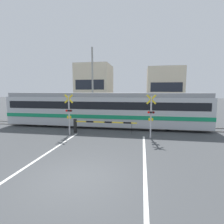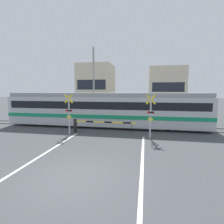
{
  "view_description": "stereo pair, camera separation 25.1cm",
  "coord_description": "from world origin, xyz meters",
  "views": [
    {
      "loc": [
        2.37,
        -5.83,
        3.28
      ],
      "look_at": [
        0.0,
        7.94,
        1.6
      ],
      "focal_mm": 28.0,
      "sensor_mm": 36.0,
      "label": 1
    },
    {
      "loc": [
        2.62,
        -5.79,
        3.28
      ],
      "look_at": [
        0.0,
        7.94,
        1.6
      ],
      "focal_mm": 28.0,
      "sensor_mm": 36.0,
      "label": 2
    }
  ],
  "objects": [
    {
      "name": "crossing_barrier_far",
      "position": [
        1.36,
        12.91,
        0.75
      ],
      "size": [
        4.94,
        0.2,
        1.09
      ],
      "color": "black",
      "rests_on": "ground_plane"
    },
    {
      "name": "rail_track_far",
      "position": [
        0.0,
        10.61,
        0.04
      ],
      "size": [
        50.0,
        0.1,
        0.08
      ],
      "color": "gray",
      "rests_on": "ground_plane"
    },
    {
      "name": "building_left_of_street",
      "position": [
        -5.97,
        24.5,
        3.91
      ],
      "size": [
        5.65,
        6.26,
        7.82
      ],
      "color": "beige",
      "rests_on": "ground_plane"
    },
    {
      "name": "crossing_signal_left",
      "position": [
        -3.0,
        6.39,
        1.68
      ],
      "size": [
        0.68,
        0.15,
        3.05
      ],
      "color": "#B2B2B7",
      "rests_on": "ground_plane"
    },
    {
      "name": "ground_plane",
      "position": [
        0.0,
        0.0,
        0.0
      ],
      "size": [
        160.0,
        160.0,
        0.0
      ],
      "primitive_type": "plane",
      "color": "#444749"
    },
    {
      "name": "crossing_signal_right",
      "position": [
        3.0,
        6.39,
        1.68
      ],
      "size": [
        0.68,
        0.15,
        3.05
      ],
      "color": "#B2B2B7",
      "rests_on": "ground_plane"
    },
    {
      "name": "road_stripe_right",
      "position": [
        2.55,
        1.37,
        0.0
      ],
      "size": [
        0.14,
        10.74,
        0.01
      ],
      "color": "white",
      "rests_on": "ground_plane"
    },
    {
      "name": "rail_track_near",
      "position": [
        0.0,
        9.17,
        0.04
      ],
      "size": [
        50.0,
        0.1,
        0.08
      ],
      "color": "gray",
      "rests_on": "ground_plane"
    },
    {
      "name": "crossing_barrier_near",
      "position": [
        -1.36,
        7.04,
        0.75
      ],
      "size": [
        4.94,
        0.2,
        1.09
      ],
      "color": "black",
      "rests_on": "ground_plane"
    },
    {
      "name": "road_stripe_left",
      "position": [
        -2.55,
        1.37,
        0.0
      ],
      "size": [
        0.14,
        10.74,
        0.01
      ],
      "color": "white",
      "rests_on": "ground_plane"
    },
    {
      "name": "building_right_of_street",
      "position": [
        5.9,
        24.5,
        3.51
      ],
      "size": [
        5.5,
        6.26,
        7.01
      ],
      "color": "beige",
      "rests_on": "ground_plane"
    },
    {
      "name": "commuter_train",
      "position": [
        -1.03,
        9.89,
        1.67
      ],
      "size": [
        17.99,
        3.05,
        3.11
      ],
      "color": "#B7BCC1",
      "rests_on": "ground_plane"
    },
    {
      "name": "utility_pole_streetside",
      "position": [
        -3.75,
        15.41,
        4.3
      ],
      "size": [
        0.22,
        0.22,
        8.6
      ],
      "color": "gray",
      "rests_on": "ground_plane"
    }
  ]
}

